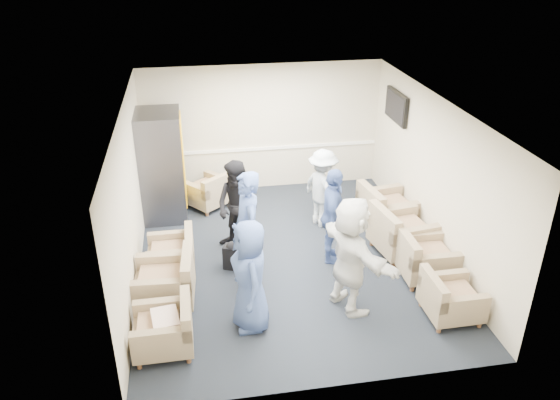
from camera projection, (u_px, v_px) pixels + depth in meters
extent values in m
plane|color=black|center=(288.00, 258.00, 9.43)|extent=(6.00, 6.00, 0.00)
plane|color=white|center=(289.00, 107.00, 8.23)|extent=(6.00, 6.00, 0.00)
cube|color=beige|center=(263.00, 128.00, 11.48)|extent=(5.00, 0.02, 2.70)
cube|color=beige|center=(337.00, 298.00, 6.18)|extent=(5.00, 0.02, 2.70)
cube|color=beige|center=(130.00, 199.00, 8.45)|extent=(0.02, 6.00, 2.70)
cube|color=beige|center=(434.00, 177.00, 9.21)|extent=(0.02, 6.00, 2.70)
cube|color=white|center=(263.00, 148.00, 11.66)|extent=(4.98, 0.04, 0.06)
cube|color=black|center=(396.00, 106.00, 10.48)|extent=(0.07, 1.00, 0.58)
cube|color=black|center=(395.00, 107.00, 10.47)|extent=(0.01, 0.92, 0.50)
cube|color=#52525A|center=(398.00, 114.00, 10.55)|extent=(0.04, 0.10, 0.25)
cube|color=#8A7559|center=(163.00, 335.00, 7.28)|extent=(0.78, 0.78, 0.26)
cube|color=#957152|center=(162.00, 324.00, 7.21)|extent=(0.54, 0.51, 0.09)
cube|color=#8A7559|center=(186.00, 313.00, 7.20)|extent=(0.13, 0.78, 0.37)
cube|color=#8A7559|center=(165.00, 288.00, 8.19)|extent=(0.94, 0.94, 0.29)
cube|color=#957152|center=(163.00, 277.00, 8.10)|extent=(0.65, 0.61, 0.10)
cube|color=#8A7559|center=(187.00, 267.00, 8.06)|extent=(0.21, 0.89, 0.41)
cube|color=#8A7559|center=(171.00, 258.00, 9.00)|extent=(0.76, 0.76, 0.25)
cube|color=#957152|center=(170.00, 249.00, 8.93)|extent=(0.53, 0.49, 0.09)
cube|color=#8A7559|center=(189.00, 241.00, 8.91)|extent=(0.13, 0.75, 0.35)
cube|color=#8A7559|center=(451.00, 303.00, 7.91)|extent=(0.77, 0.77, 0.25)
cube|color=#957152|center=(453.00, 293.00, 7.84)|extent=(0.53, 0.50, 0.09)
cube|color=#8A7559|center=(433.00, 288.00, 7.73)|extent=(0.13, 0.76, 0.36)
cube|color=#8A7559|center=(426.00, 263.00, 8.82)|extent=(0.86, 0.86, 0.28)
cube|color=#957152|center=(427.00, 253.00, 8.73)|extent=(0.59, 0.55, 0.10)
cube|color=#8A7559|center=(407.00, 247.00, 8.62)|extent=(0.15, 0.85, 0.40)
cube|color=#8A7559|center=(402.00, 238.00, 9.49)|extent=(1.06, 1.06, 0.31)
cube|color=#957152|center=(404.00, 227.00, 9.40)|extent=(0.73, 0.69, 0.11)
cube|color=#8A7559|center=(384.00, 222.00, 9.21)|extent=(0.29, 0.94, 0.44)
cube|color=#8A7559|center=(388.00, 215.00, 10.26)|extent=(1.06, 1.06, 0.31)
cube|color=#957152|center=(389.00, 205.00, 10.17)|extent=(0.73, 0.69, 0.11)
cube|color=#8A7559|center=(371.00, 200.00, 9.99)|extent=(0.29, 0.94, 0.44)
cube|color=#8A7559|center=(208.00, 195.00, 11.13)|extent=(1.11, 1.11, 0.26)
cube|color=#957152|center=(207.00, 187.00, 11.05)|extent=(0.74, 0.75, 0.09)
cube|color=#8A7559|center=(218.00, 185.00, 10.79)|extent=(0.69, 0.60, 0.37)
cube|color=#52525A|center=(161.00, 166.00, 10.40)|extent=(0.83, 1.00, 2.11)
cube|color=orange|center=(183.00, 159.00, 10.42)|extent=(0.02, 0.85, 1.69)
cube|color=black|center=(187.00, 201.00, 10.81)|extent=(0.02, 0.50, 0.13)
cube|color=black|center=(233.00, 257.00, 9.08)|extent=(0.35, 0.31, 0.42)
sphere|color=black|center=(232.00, 247.00, 8.99)|extent=(0.21, 0.21, 0.21)
cube|color=white|center=(165.00, 320.00, 7.19)|extent=(0.40, 0.49, 0.13)
imported|color=#3D5593|center=(250.00, 276.00, 7.47)|extent=(0.62, 0.87, 1.67)
imported|color=#3D5593|center=(247.00, 231.00, 8.33)|extent=(0.55, 0.76, 1.93)
imported|color=black|center=(238.00, 207.00, 9.33)|extent=(1.02, 1.00, 1.66)
imported|color=white|center=(323.00, 188.00, 10.18)|extent=(0.91, 1.13, 1.52)
imported|color=#3D5593|center=(333.00, 216.00, 9.02)|extent=(0.65, 1.06, 1.68)
imported|color=silver|center=(351.00, 255.00, 7.83)|extent=(1.04, 1.76, 1.81)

